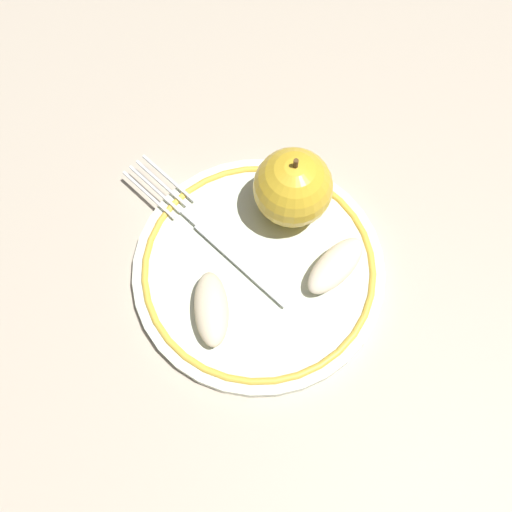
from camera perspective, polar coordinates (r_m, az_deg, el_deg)
The scene contains 6 objects.
ground_plane at distance 0.50m, azimuth 0.65°, elevation -0.28°, with size 2.00×2.00×0.00m, color #B9A994.
plate at distance 0.49m, azimuth 0.00°, elevation -1.22°, with size 0.22×0.22×0.01m.
apple_red_whole at distance 0.48m, azimuth 3.71°, elevation 6.84°, with size 0.07×0.07×0.08m.
apple_slice_front at distance 0.46m, azimuth -4.49°, elevation -5.29°, with size 0.06×0.03×0.02m, color beige.
apple_slice_back at distance 0.48m, azimuth 7.93°, elevation -1.07°, with size 0.06×0.03×0.02m, color #F5E3C2.
fork at distance 0.50m, azimuth -4.48°, elevation 2.22°, with size 0.11×0.18×0.00m.
Camera 1 is at (0.19, 0.04, 0.46)m, focal length 40.00 mm.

